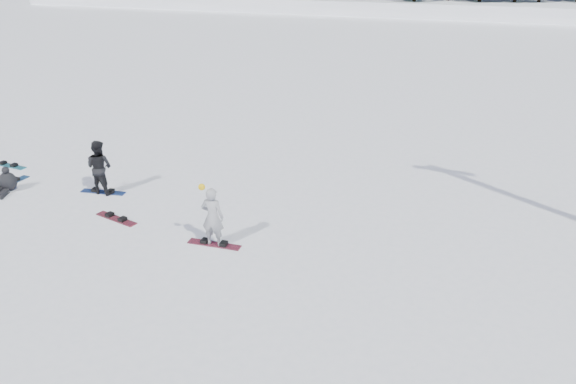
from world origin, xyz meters
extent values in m
plane|color=white|center=(0.00, 0.00, 0.00)|extent=(420.00, 420.00, 0.00)
cube|color=white|center=(0.00, 55.00, -1.00)|extent=(90.00, 14.00, 5.00)
ellipsoid|color=white|center=(-70.00, 170.00, -13.61)|extent=(143.00, 110.00, 49.50)
ellipsoid|color=white|center=(20.00, 200.00, -14.63)|extent=(182.00, 140.00, 53.20)
imported|color=#A2A3A7|center=(2.79, -1.35, 0.85)|extent=(0.64, 0.43, 1.70)
sphere|color=#E6B30C|center=(2.59, -1.47, 1.75)|extent=(0.18, 0.18, 0.18)
imported|color=black|center=(-2.14, 0.73, 0.90)|extent=(0.92, 0.74, 1.80)
ellipsoid|color=black|center=(-5.21, -0.05, 0.33)|extent=(0.69, 0.62, 0.63)
sphere|color=black|center=(-5.21, -0.05, 0.72)|extent=(0.24, 0.24, 0.24)
cube|color=black|center=(-5.06, -0.50, 0.08)|extent=(0.33, 0.57, 0.16)
cube|color=maroon|center=(2.79, -1.35, 0.01)|extent=(1.50, 0.30, 0.03)
cube|color=navy|center=(-2.14, 0.73, 0.01)|extent=(1.52, 0.44, 0.03)
cube|color=maroon|center=(-0.64, -0.82, 0.01)|extent=(1.52, 0.67, 0.03)
cube|color=teal|center=(-6.84, 1.73, 0.01)|extent=(1.52, 0.46, 0.03)
cube|color=navy|center=(-5.59, 0.36, 0.01)|extent=(0.43, 1.52, 0.03)
camera|label=1|loc=(8.72, -13.49, 7.64)|focal=35.00mm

